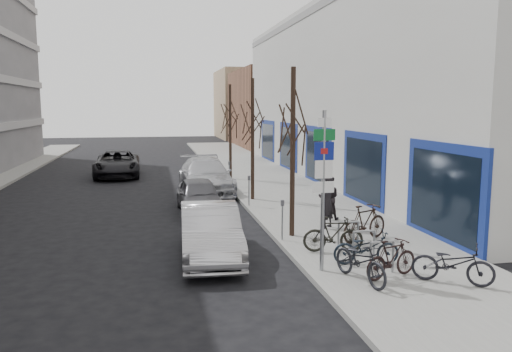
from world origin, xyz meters
name	(u,v)px	position (x,y,z in m)	size (l,w,h in m)	color
ground	(228,283)	(0.00, 0.00, 0.00)	(120.00, 120.00, 0.00)	black
sidewalk_east	(293,199)	(4.50, 10.00, 0.07)	(5.00, 70.00, 0.15)	slate
commercial_building	(464,94)	(17.00, 16.00, 5.00)	(20.00, 32.00, 10.00)	#B7B7B2
brick_building_far	(293,109)	(13.00, 40.00, 4.00)	(12.00, 14.00, 8.00)	brown
tan_building_far	(267,104)	(13.50, 55.00, 4.50)	(13.00, 12.00, 9.00)	#937A5B
highway_sign_pole	(323,181)	(2.40, -0.01, 2.46)	(0.55, 0.10, 4.20)	gray
bike_rack	(364,242)	(3.80, 0.60, 0.66)	(0.66, 2.26, 0.83)	gray
tree_near	(293,112)	(2.60, 3.50, 4.10)	(1.80, 1.80, 5.50)	black
tree_mid	(253,110)	(2.60, 10.00, 4.10)	(1.80, 1.80, 5.50)	black
tree_far	(230,109)	(2.60, 16.50, 4.10)	(1.80, 1.80, 5.50)	black
meter_front	(282,216)	(2.15, 3.00, 0.92)	(0.10, 0.08, 1.27)	gray
meter_mid	(249,188)	(2.15, 8.50, 0.92)	(0.10, 0.08, 1.27)	gray
meter_back	(229,171)	(2.15, 14.00, 0.92)	(0.10, 0.08, 1.27)	gray
bike_near_left	(361,257)	(3.04, -0.95, 0.74)	(0.59, 1.94, 1.18)	black
bike_near_right	(391,258)	(3.87, -0.87, 0.64)	(0.48, 1.62, 0.98)	black
bike_mid_curb	(366,245)	(3.71, 0.24, 0.68)	(0.53, 1.74, 1.06)	black
bike_mid_inner	(333,234)	(3.25, 1.48, 0.68)	(0.52, 1.75, 1.06)	black
bike_far_curb	(453,260)	(5.10, -1.52, 0.72)	(0.56, 1.86, 1.13)	black
bike_far_inner	(365,222)	(4.63, 2.41, 0.74)	(0.57, 1.93, 1.17)	black
parked_car_front	(210,232)	(-0.20, 2.08, 0.76)	(1.61, 4.60, 1.52)	#A3A2A7
parked_car_mid	(199,196)	(0.05, 8.29, 0.70)	(1.65, 4.09, 1.39)	#4A494E
parked_car_back	(206,176)	(0.79, 12.90, 0.85)	(2.39, 5.88, 1.71)	#AFAFB4
lane_car	(117,164)	(-3.91, 19.76, 0.79)	(2.62, 5.68, 1.58)	black
pedestrian_near	(327,202)	(4.04, 4.24, 1.05)	(0.66, 0.43, 1.81)	black
pedestrian_far	(329,197)	(4.56, 5.48, 0.96)	(0.60, 0.40, 1.62)	black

